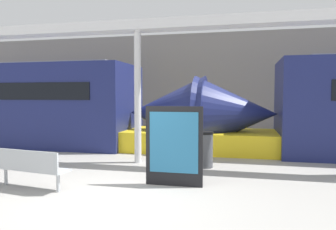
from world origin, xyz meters
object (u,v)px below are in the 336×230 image
at_px(trash_bin, 204,149).
at_px(poster_board, 174,146).
at_px(support_column_near, 138,98).
at_px(bench_near, 27,166).
at_px(train_right, 18,106).

height_order(trash_bin, poster_board, poster_board).
xyz_separation_m(trash_bin, support_column_near, (-1.95, 0.19, 1.40)).
distance_m(bench_near, poster_board, 3.07).
relative_size(train_right, bench_near, 8.17).
xyz_separation_m(poster_board, support_column_near, (-1.53, 2.16, 1.02)).
bearing_deg(train_right, bench_near, -51.13).
bearing_deg(poster_board, train_right, 147.73).
bearing_deg(trash_bin, poster_board, -102.02).
bearing_deg(bench_near, support_column_near, 75.51).
distance_m(poster_board, support_column_near, 2.84).
distance_m(train_right, poster_board, 8.83).
distance_m(train_right, bench_near, 7.33).
relative_size(train_right, trash_bin, 15.46).
relative_size(bench_near, support_column_near, 0.49).
distance_m(train_right, trash_bin, 8.39).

